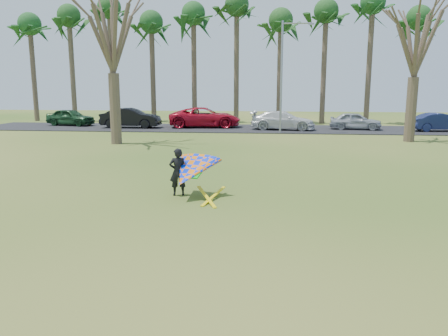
# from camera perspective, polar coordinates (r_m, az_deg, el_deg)

# --- Properties ---
(ground) EXTENTS (100.00, 100.00, 0.00)m
(ground) POSITION_cam_1_polar(r_m,az_deg,el_deg) (11.15, -1.12, -7.48)
(ground) COLOR #1E4C10
(ground) RESTS_ON ground
(parking_strip) EXTENTS (46.00, 7.00, 0.06)m
(parking_strip) POSITION_cam_1_polar(r_m,az_deg,el_deg) (35.70, 4.03, 5.15)
(parking_strip) COLOR black
(parking_strip) RESTS_ON ground
(palm_0) EXTENTS (4.84, 4.84, 10.84)m
(palm_0) POSITION_cam_1_polar(r_m,az_deg,el_deg) (47.97, -24.04, 16.64)
(palm_0) COLOR #4D3B2E
(palm_0) RESTS_ON ground
(palm_1) EXTENTS (4.84, 4.84, 11.54)m
(palm_1) POSITION_cam_1_polar(r_m,az_deg,el_deg) (46.24, -19.60, 18.04)
(palm_1) COLOR #4C3C2D
(palm_1) RESTS_ON ground
(palm_2) EXTENTS (4.84, 4.84, 12.24)m
(palm_2) POSITION_cam_1_polar(r_m,az_deg,el_deg) (44.82, -14.76, 19.43)
(palm_2) COLOR brown
(palm_2) RESTS_ON ground
(palm_3) EXTENTS (4.84, 4.84, 10.84)m
(palm_3) POSITION_cam_1_polar(r_m,az_deg,el_deg) (43.41, -9.48, 18.11)
(palm_3) COLOR #4E3D2F
(palm_3) RESTS_ON ground
(palm_4) EXTENTS (4.84, 4.84, 11.54)m
(palm_4) POSITION_cam_1_polar(r_m,az_deg,el_deg) (42.63, -4.01, 19.29)
(palm_4) COLOR #48372B
(palm_4) RESTS_ON ground
(palm_5) EXTENTS (4.84, 4.84, 12.24)m
(palm_5) POSITION_cam_1_polar(r_m,az_deg,el_deg) (42.23, 1.68, 20.32)
(palm_5) COLOR brown
(palm_5) RESTS_ON ground
(palm_6) EXTENTS (4.84, 4.84, 10.84)m
(palm_6) POSITION_cam_1_polar(r_m,az_deg,el_deg) (41.90, 7.42, 18.44)
(palm_6) COLOR #4F3D2F
(palm_6) RESTS_ON ground
(palm_7) EXTENTS (4.84, 4.84, 11.54)m
(palm_7) POSITION_cam_1_polar(r_m,az_deg,el_deg) (42.25, 13.20, 19.12)
(palm_7) COLOR #4D3C2E
(palm_7) RESTS_ON ground
(palm_8) EXTENTS (4.84, 4.84, 12.24)m
(palm_8) POSITION_cam_1_polar(r_m,az_deg,el_deg) (42.98, 18.86, 19.61)
(palm_8) COLOR #4E3E2F
(palm_8) RESTS_ON ground
(palm_9) EXTENTS (4.84, 4.84, 10.84)m
(palm_9) POSITION_cam_1_polar(r_m,az_deg,el_deg) (43.76, 24.11, 17.30)
(palm_9) COLOR #4E3D2F
(palm_9) RESTS_ON ground
(bare_tree_left) EXTENTS (6.60, 6.60, 9.70)m
(bare_tree_left) POSITION_cam_1_polar(r_m,az_deg,el_deg) (27.39, -14.51, 17.60)
(bare_tree_left) COLOR #4D3D2E
(bare_tree_left) RESTS_ON ground
(bare_tree_right) EXTENTS (6.27, 6.27, 9.21)m
(bare_tree_right) POSITION_cam_1_polar(r_m,az_deg,el_deg) (29.94, 23.90, 15.75)
(bare_tree_right) COLOR brown
(bare_tree_right) RESTS_ON ground
(streetlight) EXTENTS (2.28, 0.18, 8.00)m
(streetlight) POSITION_cam_1_polar(r_m,az_deg,el_deg) (32.53, 7.81, 12.36)
(streetlight) COLOR gray
(streetlight) RESTS_ON ground
(car_0) EXTENTS (4.49, 2.56, 1.44)m
(car_0) POSITION_cam_1_polar(r_m,az_deg,el_deg) (40.39, -19.42, 6.29)
(car_0) COLOR #193E20
(car_0) RESTS_ON parking_strip
(car_1) EXTENTS (4.87, 1.74, 1.60)m
(car_1) POSITION_cam_1_polar(r_m,az_deg,el_deg) (36.91, -12.08, 6.42)
(car_1) COLOR black
(car_1) RESTS_ON parking_strip
(car_2) EXTENTS (6.22, 3.47, 1.64)m
(car_2) POSITION_cam_1_polar(r_m,az_deg,el_deg) (36.55, -2.52, 6.64)
(car_2) COLOR #B00E21
(car_2) RESTS_ON parking_strip
(car_3) EXTENTS (5.19, 2.59, 1.45)m
(car_3) POSITION_cam_1_polar(r_m,az_deg,el_deg) (34.75, 7.68, 6.18)
(car_3) COLOR silver
(car_3) RESTS_ON parking_strip
(car_4) EXTENTS (4.16, 2.19, 1.35)m
(car_4) POSITION_cam_1_polar(r_m,az_deg,el_deg) (36.16, 16.79, 5.92)
(car_4) COLOR #989EA5
(car_4) RESTS_ON parking_strip
(car_5) EXTENTS (4.29, 1.84, 1.38)m
(car_5) POSITION_cam_1_polar(r_m,az_deg,el_deg) (37.12, 26.38, 5.39)
(car_5) COLOR #1A224E
(car_5) RESTS_ON parking_strip
(kite_flyer) EXTENTS (2.13, 2.39, 2.02)m
(kite_flyer) POSITION_cam_1_polar(r_m,az_deg,el_deg) (13.69, -4.54, -0.44)
(kite_flyer) COLOR black
(kite_flyer) RESTS_ON ground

